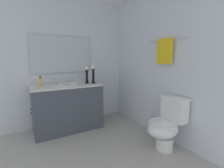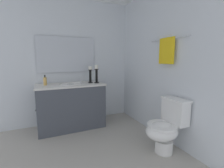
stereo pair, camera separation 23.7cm
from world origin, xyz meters
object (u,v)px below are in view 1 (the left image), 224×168
at_px(candle_holder_tall, 93,74).
at_px(soap_bottle, 40,82).
at_px(vanity_cabinet, 68,107).
at_px(mirror, 62,55).
at_px(towel_bar, 166,40).
at_px(towel_near_vanity, 164,51).
at_px(sink_basin, 67,87).
at_px(candle_holder_short, 87,74).
at_px(toilet, 166,125).

xyz_separation_m(candle_holder_tall, soap_bottle, (-0.10, -0.91, -0.11)).
relative_size(vanity_cabinet, mirror, 1.11).
relative_size(vanity_cabinet, soap_bottle, 6.73).
relative_size(mirror, soap_bottle, 6.08).
bearing_deg(towel_bar, towel_near_vanity, -90.00).
distance_m(candle_holder_tall, towel_near_vanity, 1.32).
xyz_separation_m(sink_basin, soap_bottle, (-0.04, -0.43, 0.11)).
xyz_separation_m(vanity_cabinet, candle_holder_short, (0.00, 0.38, 0.58)).
height_order(vanity_cabinet, toilet, vanity_cabinet).
distance_m(sink_basin, candle_holder_tall, 0.54).
xyz_separation_m(mirror, soap_bottle, (0.24, -0.43, -0.46)).
height_order(mirror, toilet, mirror).
bearing_deg(towel_bar, candle_holder_tall, -142.93).
relative_size(candle_holder_tall, toilet, 0.46).
distance_m(candle_holder_tall, towel_bar, 1.39).
xyz_separation_m(toilet, towel_near_vanity, (-0.28, 0.20, 1.04)).
bearing_deg(towel_near_vanity, sink_basin, -131.01).
bearing_deg(toilet, vanity_cabinet, -142.70).
bearing_deg(soap_bottle, vanity_cabinet, 84.27).
height_order(mirror, candle_holder_tall, mirror).
height_order(vanity_cabinet, candle_holder_short, candle_holder_short).
xyz_separation_m(soap_bottle, towel_bar, (1.12, 1.68, 0.67)).
bearing_deg(toilet, towel_bar, 141.66).
height_order(candle_holder_tall, toilet, candle_holder_tall).
bearing_deg(sink_basin, candle_holder_short, 89.33).
xyz_separation_m(sink_basin, candle_holder_tall, (0.06, 0.49, 0.22)).
bearing_deg(mirror, candle_holder_short, 52.99).
xyz_separation_m(mirror, candle_holder_tall, (0.34, 0.49, -0.36)).
xyz_separation_m(sink_basin, towel_near_vanity, (1.07, 1.24, 0.61)).
xyz_separation_m(candle_holder_tall, towel_near_vanity, (1.02, 0.75, 0.39)).
distance_m(vanity_cabinet, toilet, 1.71).
xyz_separation_m(vanity_cabinet, towel_bar, (1.07, 1.26, 1.16)).
relative_size(vanity_cabinet, candle_holder_tall, 3.52).
bearing_deg(candle_holder_short, mirror, -127.01).
relative_size(candle_holder_short, toilet, 0.42).
distance_m(soap_bottle, towel_near_vanity, 2.06).
distance_m(vanity_cabinet, towel_near_vanity, 1.91).
relative_size(toilet, towel_bar, 1.01).
distance_m(candle_holder_tall, candle_holder_short, 0.12).
xyz_separation_m(mirror, towel_bar, (1.35, 1.26, 0.20)).
height_order(vanity_cabinet, sink_basin, sink_basin).
bearing_deg(candle_holder_short, vanity_cabinet, -90.67).
distance_m(towel_bar, towel_near_vanity, 0.17).
bearing_deg(candle_holder_tall, mirror, -124.74).
xyz_separation_m(candle_holder_short, towel_near_vanity, (1.07, 0.86, 0.40)).
bearing_deg(candle_holder_short, towel_bar, 39.35).
bearing_deg(towel_bar, toilet, -38.34).
bearing_deg(towel_near_vanity, towel_bar, 90.00).
distance_m(sink_basin, candle_holder_short, 0.43).
height_order(sink_basin, toilet, sink_basin).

